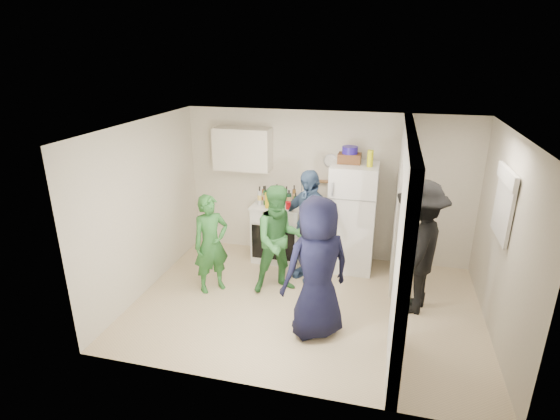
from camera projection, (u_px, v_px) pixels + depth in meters
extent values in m
plane|color=beige|center=(306.00, 305.00, 6.19)|extent=(4.80, 4.80, 0.00)
plane|color=silver|center=(326.00, 186.00, 7.30)|extent=(4.80, 0.00, 4.80)
plane|color=silver|center=(274.00, 287.00, 4.21)|extent=(4.80, 0.00, 4.80)
plane|color=silver|center=(144.00, 208.00, 6.31)|extent=(0.00, 3.40, 3.40)
plane|color=silver|center=(505.00, 242.00, 5.20)|extent=(0.00, 3.40, 3.40)
plane|color=white|center=(310.00, 128.00, 5.33)|extent=(4.80, 4.80, 0.00)
cube|color=silver|center=(401.00, 204.00, 6.48)|extent=(0.12, 1.20, 2.50)
cube|color=silver|center=(402.00, 273.00, 4.48)|extent=(0.12, 1.20, 2.50)
cube|color=silver|center=(410.00, 150.00, 5.12)|extent=(0.12, 1.00, 0.40)
cube|color=white|center=(278.00, 231.00, 7.44)|extent=(0.83, 0.69, 0.99)
cube|color=silver|center=(243.00, 149.00, 7.26)|extent=(0.95, 0.34, 0.70)
cube|color=white|center=(352.00, 217.00, 6.99)|extent=(0.72, 0.70, 1.75)
cube|color=brown|center=(349.00, 158.00, 6.73)|extent=(0.35, 0.25, 0.15)
cylinder|color=#241591|center=(350.00, 150.00, 6.69)|extent=(0.24, 0.24, 0.11)
cylinder|color=yellow|center=(370.00, 158.00, 6.51)|extent=(0.09, 0.09, 0.25)
cylinder|color=white|center=(330.00, 161.00, 7.12)|extent=(0.22, 0.02, 0.22)
cube|color=olive|center=(326.00, 182.00, 7.22)|extent=(0.35, 0.08, 0.03)
cube|color=black|center=(505.00, 204.00, 5.25)|extent=(0.03, 0.70, 0.80)
cube|color=white|center=(504.00, 204.00, 5.26)|extent=(0.04, 0.76, 0.86)
cube|color=white|center=(507.00, 176.00, 5.14)|extent=(0.04, 0.82, 0.18)
cylinder|color=gold|center=(268.00, 200.00, 7.05)|extent=(0.09, 0.09, 0.25)
cylinder|color=#AE0B11|center=(288.00, 205.00, 7.01)|extent=(0.09, 0.09, 0.12)
imported|color=#2E7335|center=(211.00, 244.00, 6.36)|extent=(0.63, 0.64, 1.49)
imported|color=#39833E|center=(280.00, 240.00, 6.32)|extent=(0.99, 0.92, 1.63)
imported|color=#39557C|center=(308.00, 226.00, 6.65)|extent=(1.09, 0.94, 1.76)
imported|color=black|center=(317.00, 269.00, 5.28)|extent=(1.06, 1.00, 1.82)
imported|color=black|center=(418.00, 248.00, 5.80)|extent=(0.99, 1.34, 1.84)
cylinder|color=brown|center=(264.00, 193.00, 7.41)|extent=(0.06, 0.06, 0.25)
cylinder|color=#17471E|center=(265.00, 195.00, 7.17)|extent=(0.07, 0.07, 0.33)
cylinder|color=silver|center=(277.00, 192.00, 7.38)|extent=(0.07, 0.07, 0.28)
cylinder|color=brown|center=(279.00, 197.00, 7.18)|extent=(0.07, 0.07, 0.26)
cylinder|color=#AEB7C1|center=(287.00, 194.00, 7.35)|extent=(0.06, 0.06, 0.26)
cylinder|color=#163E28|center=(289.00, 197.00, 7.21)|extent=(0.08, 0.08, 0.25)
cylinder|color=brown|center=(294.00, 194.00, 7.27)|extent=(0.06, 0.06, 0.31)
cylinder|color=silver|center=(260.00, 196.00, 7.17)|extent=(0.07, 0.07, 0.31)
cylinder|color=#571B0E|center=(283.00, 195.00, 7.27)|extent=(0.07, 0.07, 0.28)
cylinder|color=#1E5723|center=(296.00, 200.00, 7.05)|extent=(0.06, 0.06, 0.25)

